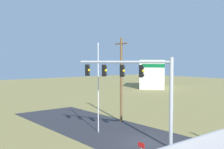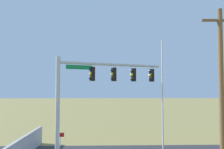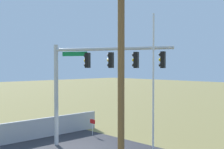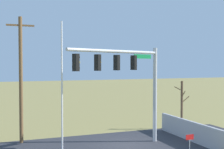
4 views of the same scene
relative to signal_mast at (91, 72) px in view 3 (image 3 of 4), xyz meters
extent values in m
cube|color=#B7B5AD|center=(3.36, 1.06, -4.89)|extent=(6.00, 6.00, 0.01)
cube|color=#A8A8AD|center=(4.83, -0.13, -4.17)|extent=(0.20, 8.40, 1.44)
cylinder|color=#B2B5BA|center=(2.36, 1.06, -1.55)|extent=(0.28, 0.28, 6.69)
cylinder|color=#B2B5BA|center=(-1.19, -0.53, 1.45)|extent=(7.19, 3.37, 0.20)
cube|color=#0F7238|center=(1.09, 0.49, 1.17)|extent=(1.65, 0.76, 0.28)
cube|color=black|center=(0.23, 0.10, 0.75)|extent=(0.37, 0.43, 0.96)
sphere|color=black|center=(0.37, 0.17, 1.05)|extent=(0.22, 0.22, 0.22)
sphere|color=yellow|center=(0.37, 0.17, 0.75)|extent=(0.22, 0.22, 0.22)
sphere|color=black|center=(0.37, 0.17, 0.45)|extent=(0.22, 0.22, 0.22)
cube|color=black|center=(-1.23, -0.55, 0.75)|extent=(0.37, 0.43, 0.96)
sphere|color=black|center=(-1.10, -0.49, 1.05)|extent=(0.22, 0.22, 0.22)
sphere|color=yellow|center=(-1.10, -0.49, 0.75)|extent=(0.22, 0.22, 0.22)
sphere|color=black|center=(-1.10, -0.49, 0.45)|extent=(0.22, 0.22, 0.22)
cube|color=black|center=(-2.70, -1.21, 0.75)|extent=(0.37, 0.43, 0.96)
sphere|color=black|center=(-2.57, -1.15, 1.05)|extent=(0.22, 0.22, 0.22)
sphere|color=yellow|center=(-2.57, -1.15, 0.75)|extent=(0.22, 0.22, 0.22)
sphere|color=black|center=(-2.57, -1.15, 0.45)|extent=(0.22, 0.22, 0.22)
cube|color=black|center=(-4.17, -1.87, 0.75)|extent=(0.37, 0.43, 0.96)
sphere|color=black|center=(-4.03, -1.81, 1.05)|extent=(0.22, 0.22, 0.22)
sphere|color=yellow|center=(-4.03, -1.81, 0.75)|extent=(0.22, 0.22, 0.22)
sphere|color=black|center=(-4.03, -1.81, 0.45)|extent=(0.22, 0.22, 0.22)
cylinder|color=silver|center=(-4.64, -0.40, -0.87)|extent=(0.10, 0.10, 8.06)
cylinder|color=brown|center=(-6.61, 4.07, -0.47)|extent=(0.26, 0.26, 8.84)
cylinder|color=silver|center=(2.83, -2.49, -4.44)|extent=(0.04, 0.04, 0.90)
cube|color=red|center=(2.83, -2.49, -3.83)|extent=(0.56, 0.02, 0.32)
camera|label=1|loc=(14.79, -14.63, 1.50)|focal=43.31mm
camera|label=2|loc=(-0.65, 16.08, -0.09)|focal=37.94mm
camera|label=3|loc=(-14.60, 12.23, 0.42)|focal=48.34mm
camera|label=4|loc=(-8.31, -18.08, 0.69)|focal=48.90mm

